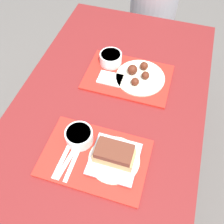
# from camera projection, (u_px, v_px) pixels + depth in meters

# --- Properties ---
(ground_plane) EXTENTS (12.00, 12.00, 0.00)m
(ground_plane) POSITION_uv_depth(u_px,v_px,m) (106.00, 180.00, 1.74)
(ground_plane) COLOR #605B56
(picnic_table) EXTENTS (0.87, 1.62, 0.78)m
(picnic_table) POSITION_uv_depth(u_px,v_px,m) (104.00, 130.00, 1.18)
(picnic_table) COLOR maroon
(picnic_table) RESTS_ON ground_plane
(picnic_bench_far) EXTENTS (0.82, 0.28, 0.46)m
(picnic_bench_far) POSITION_uv_depth(u_px,v_px,m) (145.00, 43.00, 1.99)
(picnic_bench_far) COLOR maroon
(picnic_bench_far) RESTS_ON ground_plane
(tray_near) EXTENTS (0.42, 0.28, 0.01)m
(tray_near) POSITION_uv_depth(u_px,v_px,m) (95.00, 158.00, 0.99)
(tray_near) COLOR red
(tray_near) RESTS_ON picnic_table
(tray_far) EXTENTS (0.42, 0.28, 0.01)m
(tray_far) POSITION_uv_depth(u_px,v_px,m) (128.00, 77.00, 1.24)
(tray_far) COLOR red
(tray_far) RESTS_ON picnic_table
(bowl_coleslaw_near) EXTENTS (0.11, 0.11, 0.06)m
(bowl_coleslaw_near) POSITION_uv_depth(u_px,v_px,m) (79.00, 136.00, 1.00)
(bowl_coleslaw_near) COLOR white
(bowl_coleslaw_near) RESTS_ON tray_near
(brisket_sandwich_plate) EXTENTS (0.20, 0.20, 0.09)m
(brisket_sandwich_plate) POSITION_uv_depth(u_px,v_px,m) (114.00, 156.00, 0.95)
(brisket_sandwich_plate) COLOR beige
(brisket_sandwich_plate) RESTS_ON tray_near
(plastic_fork_near) EXTENTS (0.04, 0.17, 0.00)m
(plastic_fork_near) POSITION_uv_depth(u_px,v_px,m) (68.00, 160.00, 0.97)
(plastic_fork_near) COLOR white
(plastic_fork_near) RESTS_ON tray_near
(plastic_knife_near) EXTENTS (0.02, 0.17, 0.00)m
(plastic_knife_near) POSITION_uv_depth(u_px,v_px,m) (73.00, 162.00, 0.97)
(plastic_knife_near) COLOR white
(plastic_knife_near) RESTS_ON tray_near
(plastic_spoon_near) EXTENTS (0.02, 0.17, 0.00)m
(plastic_spoon_near) POSITION_uv_depth(u_px,v_px,m) (63.00, 159.00, 0.97)
(plastic_spoon_near) COLOR white
(plastic_spoon_near) RESTS_ON tray_near
(condiment_packet) EXTENTS (0.04, 0.03, 0.01)m
(condiment_packet) POSITION_uv_depth(u_px,v_px,m) (100.00, 143.00, 1.01)
(condiment_packet) COLOR teal
(condiment_packet) RESTS_ON tray_near
(bowl_coleslaw_far) EXTENTS (0.11, 0.11, 0.06)m
(bowl_coleslaw_far) POSITION_uv_depth(u_px,v_px,m) (111.00, 58.00, 1.26)
(bowl_coleslaw_far) COLOR white
(bowl_coleslaw_far) RESTS_ON tray_far
(wings_plate_far) EXTENTS (0.24, 0.24, 0.06)m
(wings_plate_far) POSITION_uv_depth(u_px,v_px,m) (139.00, 75.00, 1.22)
(wings_plate_far) COLOR beige
(wings_plate_far) RESTS_ON tray_far
(napkin_far) EXTENTS (0.12, 0.08, 0.01)m
(napkin_far) POSITION_uv_depth(u_px,v_px,m) (110.00, 79.00, 1.22)
(napkin_far) COLOR white
(napkin_far) RESTS_ON tray_far
(person_seated_across) EXTENTS (0.32, 0.32, 0.68)m
(person_seated_across) POSITION_uv_depth(u_px,v_px,m) (154.00, 2.00, 1.70)
(person_seated_across) COLOR #9E9EA3
(person_seated_across) RESTS_ON picnic_bench_far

